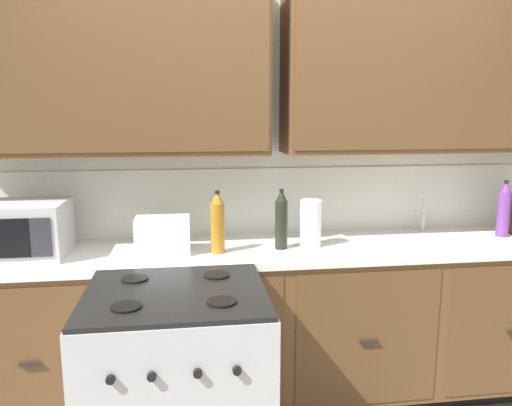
{
  "coord_description": "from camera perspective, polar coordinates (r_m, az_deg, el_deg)",
  "views": [
    {
      "loc": [
        -0.49,
        -2.28,
        1.66
      ],
      "look_at": [
        -0.13,
        0.27,
        1.19
      ],
      "focal_mm": 34.34,
      "sensor_mm": 36.0,
      "label": 1
    }
  ],
  "objects": [
    {
      "name": "counter_run",
      "position": [
        2.88,
        2.69,
        -13.83
      ],
      "size": [
        3.38,
        0.64,
        0.94
      ],
      "color": "black",
      "rests_on": "ground_plane"
    },
    {
      "name": "microwave",
      "position": [
        2.77,
        -26.03,
        -2.82
      ],
      "size": [
        0.48,
        0.37,
        0.28
      ],
      "color": "#B7B7BC",
      "rests_on": "counter_run"
    },
    {
      "name": "toaster",
      "position": [
        2.6,
        -10.81,
        -3.71
      ],
      "size": [
        0.28,
        0.18,
        0.19
      ],
      "color": "white",
      "rests_on": "counter_run"
    },
    {
      "name": "bottle_violet",
      "position": [
        3.25,
        26.93,
        -0.65
      ],
      "size": [
        0.07,
        0.07,
        0.34
      ],
      "color": "#663384",
      "rests_on": "counter_run"
    },
    {
      "name": "paper_towel_roll",
      "position": [
        2.69,
        6.38,
        -2.38
      ],
      "size": [
        0.12,
        0.12,
        0.26
      ],
      "primitive_type": "cylinder",
      "color": "white",
      "rests_on": "counter_run"
    },
    {
      "name": "stove_range",
      "position": [
        2.28,
        -9.0,
        -21.16
      ],
      "size": [
        0.76,
        0.68,
        0.95
      ],
      "color": "#B7B7BC",
      "rests_on": "ground_plane"
    },
    {
      "name": "bottle_dark",
      "position": [
        2.63,
        3.04,
        -1.96
      ],
      "size": [
        0.07,
        0.07,
        0.33
      ],
      "color": "black",
      "rests_on": "counter_run"
    },
    {
      "name": "bottle_amber",
      "position": [
        2.56,
        -4.5,
        -2.31
      ],
      "size": [
        0.07,
        0.07,
        0.33
      ],
      "color": "#9E6619",
      "rests_on": "counter_run"
    },
    {
      "name": "sink_faucet",
      "position": [
        3.2,
        18.91,
        -1.4
      ],
      "size": [
        0.02,
        0.02,
        0.2
      ],
      "primitive_type": "cylinder",
      "color": "#B2B5BA",
      "rests_on": "counter_run"
    },
    {
      "name": "wall_unit",
      "position": [
        2.82,
        2.15,
        10.91
      ],
      "size": [
        4.55,
        0.4,
        2.56
      ],
      "color": "silver",
      "rests_on": "ground_plane"
    }
  ]
}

